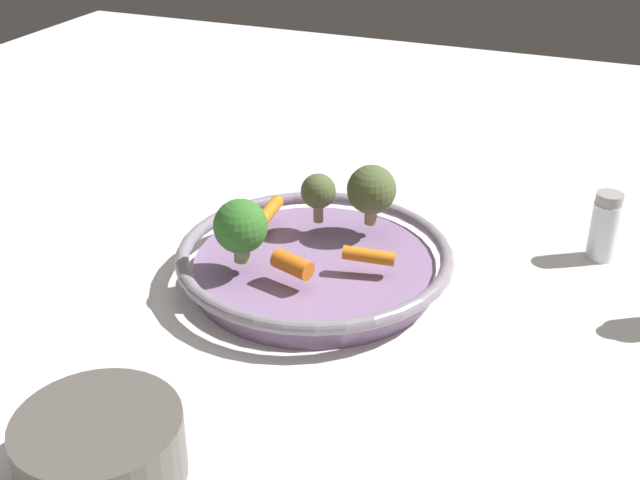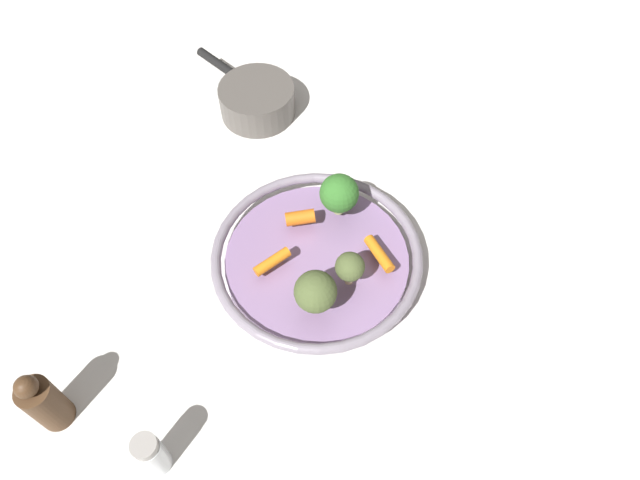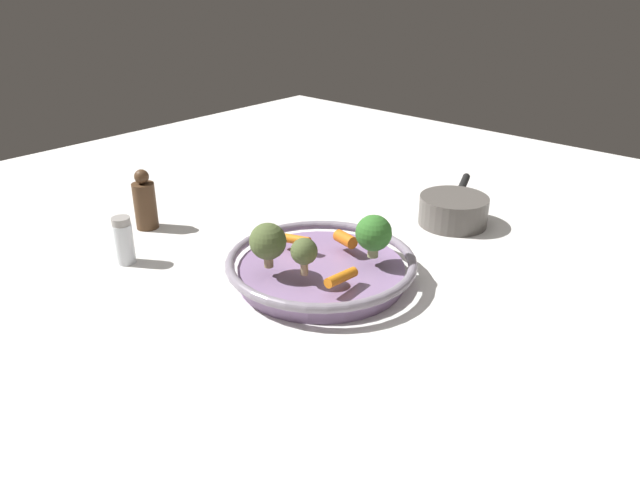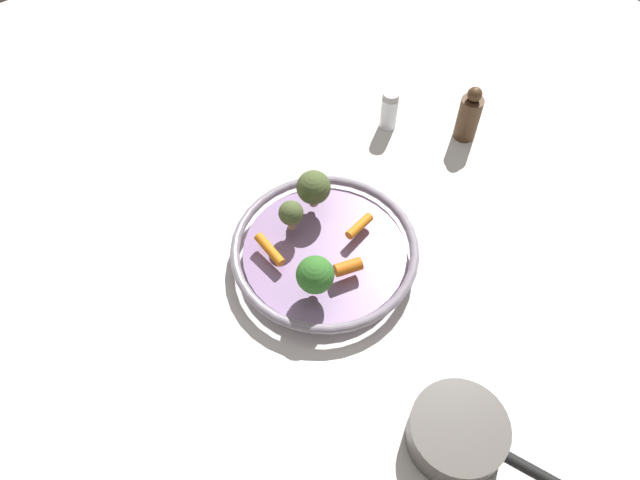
% 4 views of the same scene
% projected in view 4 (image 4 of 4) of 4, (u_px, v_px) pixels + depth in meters
% --- Properties ---
extents(ground_plane, '(2.14, 2.14, 0.00)m').
position_uv_depth(ground_plane, '(325.00, 260.00, 1.02)').
color(ground_plane, silver).
extents(serving_bowl, '(0.31, 0.31, 0.04)m').
position_uv_depth(serving_bowl, '(325.00, 252.00, 1.01)').
color(serving_bowl, '#8E709E').
rests_on(serving_bowl, ground_plane).
extents(baby_carrot_left, '(0.05, 0.03, 0.02)m').
position_uv_depth(baby_carrot_left, '(347.00, 268.00, 0.95)').
color(baby_carrot_left, orange).
rests_on(baby_carrot_left, serving_bowl).
extents(baby_carrot_back, '(0.06, 0.03, 0.02)m').
position_uv_depth(baby_carrot_back, '(359.00, 226.00, 1.00)').
color(baby_carrot_back, orange).
rests_on(baby_carrot_back, serving_bowl).
extents(baby_carrot_right, '(0.02, 0.07, 0.02)m').
position_uv_depth(baby_carrot_right, '(270.00, 249.00, 0.98)').
color(baby_carrot_right, orange).
rests_on(baby_carrot_right, serving_bowl).
extents(broccoli_floret_large, '(0.04, 0.04, 0.06)m').
position_uv_depth(broccoli_floret_large, '(291.00, 213.00, 0.98)').
color(broccoli_floret_large, tan).
rests_on(broccoli_floret_large, serving_bowl).
extents(broccoli_floret_edge, '(0.06, 0.06, 0.07)m').
position_uv_depth(broccoli_floret_edge, '(313.00, 188.00, 1.00)').
color(broccoli_floret_edge, tan).
rests_on(broccoli_floret_edge, serving_bowl).
extents(broccoli_floret_small, '(0.06, 0.06, 0.07)m').
position_uv_depth(broccoli_floret_small, '(315.00, 275.00, 0.91)').
color(broccoli_floret_small, '#99A866').
rests_on(broccoli_floret_small, serving_bowl).
extents(salt_shaker, '(0.03, 0.03, 0.09)m').
position_uv_depth(salt_shaker, '(389.00, 110.00, 1.18)').
color(salt_shaker, silver).
rests_on(salt_shaker, ground_plane).
extents(pepper_mill, '(0.04, 0.04, 0.12)m').
position_uv_depth(pepper_mill, '(469.00, 116.00, 1.15)').
color(pepper_mill, '#4C331E').
rests_on(pepper_mill, ground_plane).
extents(saucepan, '(0.14, 0.22, 0.06)m').
position_uv_depth(saucepan, '(458.00, 434.00, 0.83)').
color(saucepan, '#56514C').
rests_on(saucepan, ground_plane).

